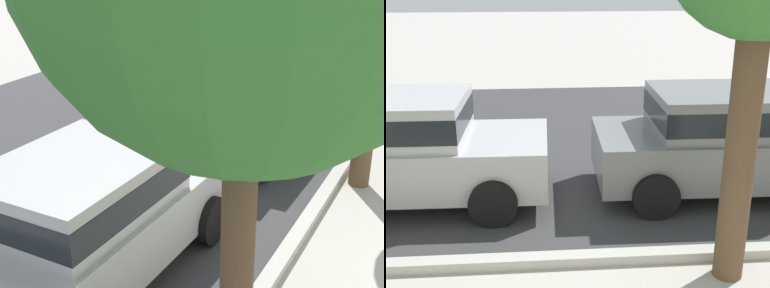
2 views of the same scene
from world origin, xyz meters
TOP-DOWN VIEW (x-y plane):
  - street_surface at (0.00, 7.50)m, footprint 60.00×9.00m
  - curb_stone at (0.00, 2.90)m, footprint 60.00×0.20m
  - parked_car_silver at (-1.40, 4.78)m, footprint 4.13×1.97m
  - parked_car_grey at (3.43, 4.78)m, footprint 4.13×1.97m

SIDE VIEW (x-z plane):
  - street_surface at x=0.00m, z-range 0.00..0.01m
  - curb_stone at x=0.00m, z-range 0.00..0.12m
  - parked_car_silver at x=-1.40m, z-range 0.06..1.62m
  - parked_car_grey at x=3.43m, z-range 0.06..1.62m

